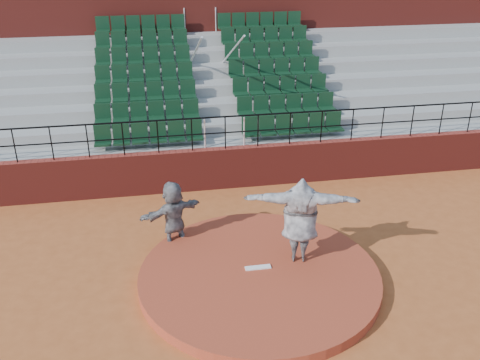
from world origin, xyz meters
name	(u,v)px	position (x,y,z in m)	size (l,w,h in m)	color
ground	(259,281)	(0.00, 0.00, 0.00)	(90.00, 90.00, 0.00)	#AD5627
pitchers_mound	(259,276)	(0.00, 0.00, 0.12)	(5.50, 5.50, 0.25)	#A13D24
pitching_rubber	(258,267)	(0.00, 0.15, 0.27)	(0.60, 0.15, 0.03)	white
boundary_wall	(226,168)	(0.00, 5.00, 0.65)	(24.00, 0.30, 1.30)	maroon
wall_railing	(225,125)	(0.00, 5.00, 2.03)	(24.04, 0.05, 1.03)	black
seating_deck	(210,107)	(0.00, 8.65, 1.44)	(24.00, 5.97, 4.63)	gray
press_box_facade	(197,29)	(0.00, 12.60, 3.55)	(24.00, 3.00, 7.10)	maroon
pitcher	(300,220)	(1.02, 0.37, 1.31)	(2.60, 0.71, 2.11)	black
fielder	(173,215)	(-1.80, 1.84, 0.90)	(1.66, 0.53, 1.79)	black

